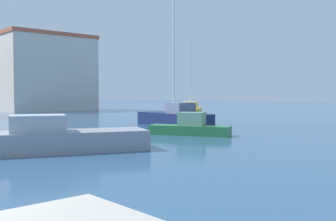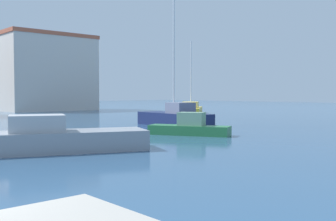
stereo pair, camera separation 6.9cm
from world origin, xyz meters
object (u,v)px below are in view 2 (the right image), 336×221
Objects in this scene: sailboat_navy_far_right at (175,117)px; motorboat_green_outer_mooring at (190,127)px; motorboat_grey_center_channel at (58,139)px; sailboat_yellow_distant_east at (191,109)px.

motorboat_green_outer_mooring is at bearing -125.51° from sailboat_navy_far_right.
motorboat_grey_center_channel is (-12.33, -6.33, -0.10)m from sailboat_navy_far_right.
sailboat_yellow_distant_east is 32.49m from motorboat_grey_center_channel.
motorboat_grey_center_channel is 8.59m from motorboat_green_outer_mooring.
sailboat_navy_far_right is at bearing 27.19° from motorboat_grey_center_channel.
motorboat_green_outer_mooring is at bearing -135.39° from sailboat_yellow_distant_east.
sailboat_yellow_distant_east is 0.78× the size of sailboat_navy_far_right.
sailboat_navy_far_right is 2.35× the size of motorboat_green_outer_mooring.
motorboat_grey_center_channel is at bearing -144.72° from sailboat_yellow_distant_east.
sailboat_navy_far_right is (-14.20, -12.43, 0.12)m from sailboat_yellow_distant_east.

